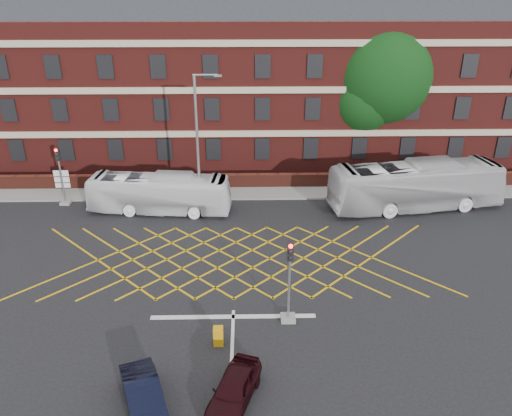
{
  "coord_description": "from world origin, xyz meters",
  "views": [
    {
      "loc": [
        0.72,
        -23.26,
        14.92
      ],
      "look_at": [
        1.2,
        1.5,
        3.5
      ],
      "focal_mm": 35.0,
      "sensor_mm": 36.0,
      "label": 1
    }
  ],
  "objects_px": {
    "bus_right": "(416,186)",
    "street_lamp": "(200,166)",
    "direction_signs": "(62,180)",
    "deciduous_tree": "(379,81)",
    "traffic_light_near": "(289,289)",
    "traffic_light_far": "(62,181)",
    "utility_cabinet": "(218,336)",
    "bus_left": "(159,193)",
    "car_maroon": "(234,389)",
    "car_navy": "(144,398)"
  },
  "relations": [
    {
      "from": "bus_right",
      "to": "street_lamp",
      "type": "relative_size",
      "value": 1.29
    },
    {
      "from": "bus_left",
      "to": "utility_cabinet",
      "type": "height_order",
      "value": "bus_left"
    },
    {
      "from": "traffic_light_far",
      "to": "street_lamp",
      "type": "bearing_deg",
      "value": -6.9
    },
    {
      "from": "bus_right",
      "to": "car_navy",
      "type": "distance_m",
      "value": 24.05
    },
    {
      "from": "direction_signs",
      "to": "deciduous_tree",
      "type": "bearing_deg",
      "value": 16.01
    },
    {
      "from": "bus_left",
      "to": "traffic_light_far",
      "type": "distance_m",
      "value": 7.25
    },
    {
      "from": "car_maroon",
      "to": "traffic_light_near",
      "type": "xyz_separation_m",
      "value": [
        2.49,
        4.99,
        1.17
      ]
    },
    {
      "from": "bus_left",
      "to": "street_lamp",
      "type": "bearing_deg",
      "value": -80.46
    },
    {
      "from": "traffic_light_near",
      "to": "street_lamp",
      "type": "distance_m",
      "value": 13.77
    },
    {
      "from": "utility_cabinet",
      "to": "direction_signs",
      "type": "bearing_deg",
      "value": 126.25
    },
    {
      "from": "bus_right",
      "to": "car_navy",
      "type": "xyz_separation_m",
      "value": [
        -15.79,
        -18.1,
        -1.09
      ]
    },
    {
      "from": "utility_cabinet",
      "to": "car_maroon",
      "type": "bearing_deg",
      "value": -76.93
    },
    {
      "from": "car_maroon",
      "to": "deciduous_tree",
      "type": "height_order",
      "value": "deciduous_tree"
    },
    {
      "from": "bus_left",
      "to": "utility_cabinet",
      "type": "xyz_separation_m",
      "value": [
        4.76,
        -14.19,
        -0.91
      ]
    },
    {
      "from": "bus_right",
      "to": "direction_signs",
      "type": "distance_m",
      "value": 25.66
    },
    {
      "from": "traffic_light_near",
      "to": "direction_signs",
      "type": "bearing_deg",
      "value": 135.85
    },
    {
      "from": "bus_right",
      "to": "traffic_light_near",
      "type": "relative_size",
      "value": 2.86
    },
    {
      "from": "bus_left",
      "to": "bus_right",
      "type": "height_order",
      "value": "bus_right"
    },
    {
      "from": "traffic_light_far",
      "to": "car_maroon",
      "type": "bearing_deg",
      "value": -56.2
    },
    {
      "from": "bus_left",
      "to": "car_maroon",
      "type": "height_order",
      "value": "bus_left"
    },
    {
      "from": "traffic_light_far",
      "to": "street_lamp",
      "type": "distance_m",
      "value": 10.17
    },
    {
      "from": "traffic_light_far",
      "to": "direction_signs",
      "type": "relative_size",
      "value": 1.94
    },
    {
      "from": "deciduous_tree",
      "to": "direction_signs",
      "type": "distance_m",
      "value": 26.39
    },
    {
      "from": "car_navy",
      "to": "utility_cabinet",
      "type": "relative_size",
      "value": 4.03
    },
    {
      "from": "bus_right",
      "to": "car_navy",
      "type": "height_order",
      "value": "bus_right"
    },
    {
      "from": "car_maroon",
      "to": "deciduous_tree",
      "type": "distance_m",
      "value": 30.34
    },
    {
      "from": "traffic_light_near",
      "to": "utility_cabinet",
      "type": "height_order",
      "value": "traffic_light_near"
    },
    {
      "from": "bus_left",
      "to": "car_navy",
      "type": "height_order",
      "value": "bus_left"
    },
    {
      "from": "direction_signs",
      "to": "car_navy",
      "type": "bearing_deg",
      "value": -64.59
    },
    {
      "from": "bus_right",
      "to": "utility_cabinet",
      "type": "distance_m",
      "value": 19.58
    },
    {
      "from": "deciduous_tree",
      "to": "utility_cabinet",
      "type": "relative_size",
      "value": 13.04
    },
    {
      "from": "street_lamp",
      "to": "direction_signs",
      "type": "distance_m",
      "value": 10.92
    },
    {
      "from": "car_maroon",
      "to": "direction_signs",
      "type": "distance_m",
      "value": 24.05
    },
    {
      "from": "car_navy",
      "to": "street_lamp",
      "type": "bearing_deg",
      "value": 66.3
    },
    {
      "from": "bus_left",
      "to": "direction_signs",
      "type": "distance_m",
      "value": 8.05
    },
    {
      "from": "car_navy",
      "to": "traffic_light_near",
      "type": "bearing_deg",
      "value": 21.16
    },
    {
      "from": "traffic_light_far",
      "to": "utility_cabinet",
      "type": "relative_size",
      "value": 4.61
    },
    {
      "from": "car_navy",
      "to": "traffic_light_far",
      "type": "relative_size",
      "value": 0.87
    },
    {
      "from": "traffic_light_far",
      "to": "traffic_light_near",
      "type": "bearing_deg",
      "value": -42.56
    },
    {
      "from": "traffic_light_near",
      "to": "direction_signs",
      "type": "distance_m",
      "value": 21.76
    },
    {
      "from": "bus_right",
      "to": "traffic_light_far",
      "type": "height_order",
      "value": "traffic_light_far"
    },
    {
      "from": "car_maroon",
      "to": "street_lamp",
      "type": "height_order",
      "value": "street_lamp"
    },
    {
      "from": "traffic_light_near",
      "to": "street_lamp",
      "type": "bearing_deg",
      "value": 112.1
    },
    {
      "from": "car_navy",
      "to": "street_lamp",
      "type": "relative_size",
      "value": 0.4
    },
    {
      "from": "car_navy",
      "to": "traffic_light_near",
      "type": "xyz_separation_m",
      "value": [
        5.85,
        5.39,
        1.15
      ]
    },
    {
      "from": "utility_cabinet",
      "to": "deciduous_tree",
      "type": "bearing_deg",
      "value": 62.65
    },
    {
      "from": "deciduous_tree",
      "to": "traffic_light_near",
      "type": "relative_size",
      "value": 2.83
    },
    {
      "from": "utility_cabinet",
      "to": "street_lamp",
      "type": "bearing_deg",
      "value": 97.51
    },
    {
      "from": "bus_left",
      "to": "deciduous_tree",
      "type": "xyz_separation_m",
      "value": [
        17.15,
        9.76,
        5.79
      ]
    },
    {
      "from": "street_lamp",
      "to": "bus_left",
      "type": "bearing_deg",
      "value": -176.24
    }
  ]
}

